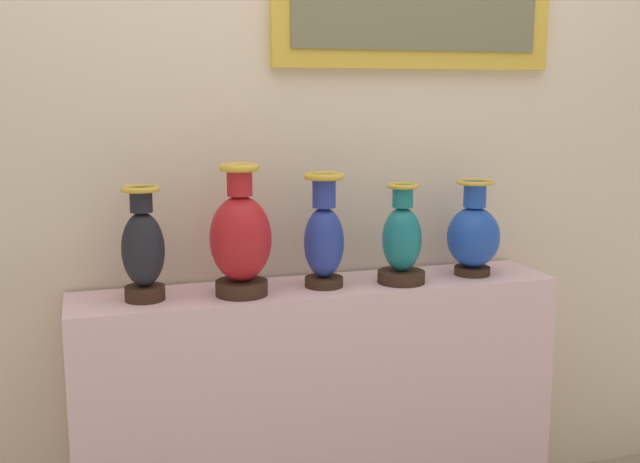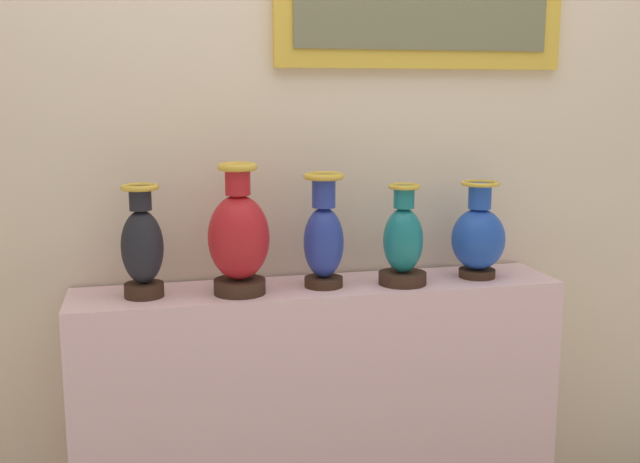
% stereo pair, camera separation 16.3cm
% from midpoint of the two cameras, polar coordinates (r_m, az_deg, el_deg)
% --- Properties ---
extents(display_shelf, '(1.56, 0.30, 0.87)m').
position_cam_midpoint_polar(display_shelf, '(2.55, 1.88, -13.62)').
color(display_shelf, beige).
rests_on(display_shelf, ground_plane).
extents(back_wall, '(3.87, 0.14, 3.12)m').
position_cam_midpoint_polar(back_wall, '(2.54, 0.95, 12.52)').
color(back_wall, beige).
rests_on(back_wall, ground_plane).
extents(vase_onyx, '(0.12, 0.12, 0.34)m').
position_cam_midpoint_polar(vase_onyx, '(2.28, -11.30, -1.15)').
color(vase_onyx, '#382319').
rests_on(vase_onyx, display_shelf).
extents(vase_crimson, '(0.19, 0.19, 0.40)m').
position_cam_midpoint_polar(vase_crimson, '(2.28, -4.13, -0.50)').
color(vase_crimson, '#382319').
rests_on(vase_crimson, display_shelf).
extents(vase_cobalt, '(0.13, 0.13, 0.36)m').
position_cam_midpoint_polar(vase_cobalt, '(2.36, 2.25, -0.37)').
color(vase_cobalt, '#382319').
rests_on(vase_cobalt, display_shelf).
extents(vase_teal, '(0.15, 0.15, 0.32)m').
position_cam_midpoint_polar(vase_teal, '(2.42, 8.21, -0.89)').
color(vase_teal, '#382319').
rests_on(vase_teal, display_shelf).
extents(vase_sapphire, '(0.18, 0.18, 0.32)m').
position_cam_midpoint_polar(vase_sapphire, '(2.56, 13.66, -0.39)').
color(vase_sapphire, '#382319').
rests_on(vase_sapphire, display_shelf).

